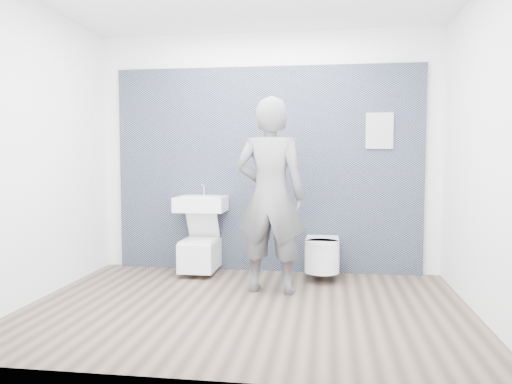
# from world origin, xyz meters

# --- Properties ---
(ground) EXTENTS (4.00, 4.00, 0.00)m
(ground) POSITION_xyz_m (0.00, 0.00, 0.00)
(ground) COLOR brown
(ground) RESTS_ON ground
(room_shell) EXTENTS (4.00, 4.00, 4.00)m
(room_shell) POSITION_xyz_m (0.00, 0.00, 1.74)
(room_shell) COLOR white
(room_shell) RESTS_ON ground
(tile_wall) EXTENTS (3.60, 0.06, 2.40)m
(tile_wall) POSITION_xyz_m (0.00, 1.47, 0.00)
(tile_wall) COLOR black
(tile_wall) RESTS_ON ground
(washbasin) EXTENTS (0.57, 0.43, 0.43)m
(washbasin) POSITION_xyz_m (-0.73, 1.23, 0.81)
(washbasin) COLOR white
(washbasin) RESTS_ON ground
(toilet_square) EXTENTS (0.39, 0.56, 0.72)m
(toilet_square) POSITION_xyz_m (-0.73, 1.16, 0.25)
(toilet_square) COLOR white
(toilet_square) RESTS_ON ground
(toilet_rounded) EXTENTS (0.37, 0.63, 0.34)m
(toilet_rounded) POSITION_xyz_m (0.66, 1.12, 0.28)
(toilet_rounded) COLOR white
(toilet_rounded) RESTS_ON ground
(info_placard) EXTENTS (0.30, 0.03, 0.40)m
(info_placard) POSITION_xyz_m (1.29, 1.43, 0.00)
(info_placard) COLOR white
(info_placard) RESTS_ON ground
(visitor) EXTENTS (0.74, 0.52, 1.94)m
(visitor) POSITION_xyz_m (0.15, 0.53, 0.97)
(visitor) COLOR #5D5D61
(visitor) RESTS_ON ground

